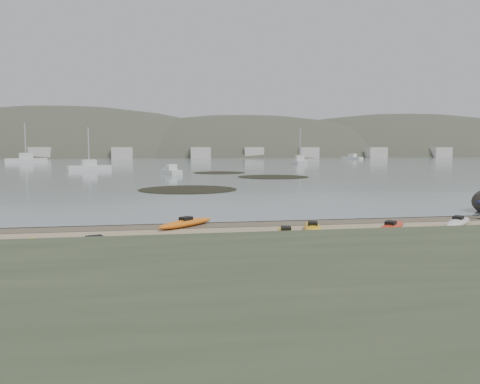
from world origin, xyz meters
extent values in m
plane|color=tan|center=(0.00, 0.00, 0.00)|extent=(600.00, 600.00, 0.00)
plane|color=brown|center=(0.00, -0.30, 0.00)|extent=(60.00, 60.00, 0.00)
plane|color=slate|center=(0.00, 300.00, 0.01)|extent=(1200.00, 1200.00, 0.00)
ellipsoid|color=silver|center=(9.95, -2.66, 0.17)|extent=(2.86, 2.64, 0.34)
ellipsoid|color=#75B223|center=(-2.30, -6.66, 0.17)|extent=(1.15, 3.73, 0.34)
ellipsoid|color=teal|center=(-6.21, -4.96, 0.17)|extent=(3.38, 2.01, 0.34)
ellipsoid|color=red|center=(6.06, -3.57, 0.17)|extent=(3.03, 3.31, 0.34)
ellipsoid|color=yellow|center=(-4.40, -5.83, 0.17)|extent=(1.89, 2.95, 0.34)
ellipsoid|color=orange|center=(-2.68, -0.80, 0.17)|extent=(2.95, 2.78, 0.34)
ellipsoid|color=yellow|center=(2.66, -3.15, 0.17)|extent=(1.72, 3.85, 0.34)
ellipsoid|color=yellow|center=(6.15, -5.94, 0.17)|extent=(0.90, 3.09, 0.34)
ellipsoid|color=yellow|center=(-8.52, -5.46, 0.17)|extent=(0.89, 3.81, 0.34)
ellipsoid|color=#D95712|center=(-0.27, -6.69, 0.17)|extent=(1.20, 3.17, 0.34)
ellipsoid|color=gold|center=(1.18, -4.22, 0.17)|extent=(1.43, 3.57, 0.34)
ellipsoid|color=orange|center=(4.03, -5.82, 0.17)|extent=(1.15, 3.54, 0.34)
cylinder|color=black|center=(-1.47, 18.39, 0.03)|extent=(8.60, 8.60, 0.04)
cylinder|color=black|center=(10.10, 34.70, 0.03)|extent=(8.97, 8.97, 0.04)
cylinder|color=black|center=(4.63, 45.76, 0.03)|extent=(7.74, 7.74, 0.04)
cube|color=silver|center=(-15.21, 56.10, 0.48)|extent=(7.01, 4.32, 0.95)
cube|color=silver|center=(-2.37, 43.15, 0.37)|extent=(2.92, 5.52, 0.74)
cube|color=silver|center=(26.79, 78.22, 0.54)|extent=(3.13, 7.95, 1.08)
cube|color=silver|center=(-36.28, 99.22, 0.66)|extent=(9.79, 5.73, 1.32)
cube|color=silver|center=(56.57, 119.06, 0.51)|extent=(4.98, 7.40, 1.01)
ellipsoid|color=#384235|center=(-45.00, 195.00, -18.00)|extent=(220.00, 120.00, 80.00)
ellipsoid|color=#384235|center=(35.00, 190.00, -15.30)|extent=(200.00, 110.00, 68.00)
ellipsoid|color=#384235|center=(120.00, 200.00, -17.10)|extent=(230.00, 130.00, 76.00)
cube|color=beige|center=(-42.00, 145.00, 2.00)|extent=(7.00, 5.00, 4.00)
cube|color=beige|center=(-18.00, 145.00, 2.00)|extent=(7.00, 5.00, 4.00)
cube|color=beige|center=(6.00, 145.00, 2.00)|extent=(7.00, 5.00, 4.00)
cube|color=beige|center=(30.00, 145.00, 2.00)|extent=(7.00, 5.00, 4.00)
cube|color=beige|center=(54.00, 145.00, 2.00)|extent=(7.00, 5.00, 4.00)
cube|color=beige|center=(78.00, 145.00, 2.00)|extent=(7.00, 5.00, 4.00)
cube|color=beige|center=(102.00, 145.00, 2.00)|extent=(7.00, 5.00, 4.00)
camera|label=1|loc=(-3.79, -22.35, 3.62)|focal=35.00mm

